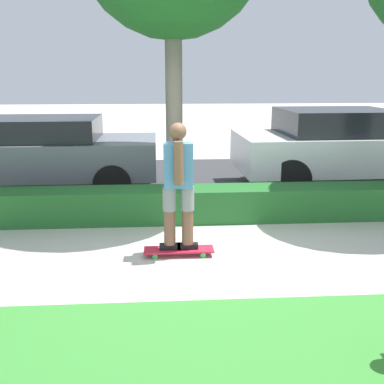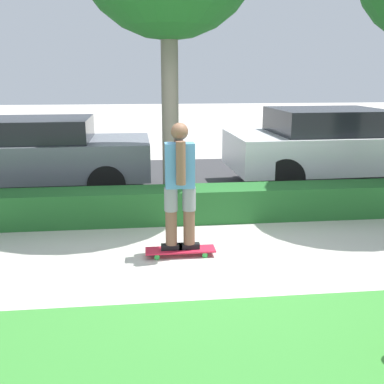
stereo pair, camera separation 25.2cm
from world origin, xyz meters
name	(u,v)px [view 1 (the left image)]	position (x,y,z in m)	size (l,w,h in m)	color
ground_plane	(206,261)	(0.00, 0.00, 0.00)	(60.00, 60.00, 0.00)	#BCB7AD
street_asphalt	(187,181)	(0.00, 4.20, 0.00)	(15.44, 5.00, 0.01)	#38383A
hedge_row	(196,204)	(0.00, 1.60, 0.25)	(15.44, 0.60, 0.51)	#236028
skateboard	(179,250)	(-0.32, 0.19, 0.07)	(0.87, 0.24, 0.09)	red
skater_person	(178,184)	(-0.32, 0.19, 0.92)	(0.48, 0.40, 1.57)	black
parked_car_front	(49,152)	(-2.67, 3.58, 0.76)	(4.05, 1.88, 1.42)	slate
parked_car_middle	(339,146)	(2.97, 3.52, 0.83)	(4.08, 2.09, 1.55)	silver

